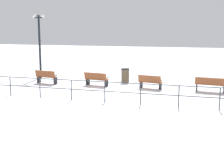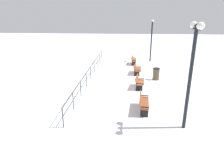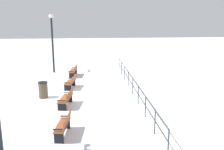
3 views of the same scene
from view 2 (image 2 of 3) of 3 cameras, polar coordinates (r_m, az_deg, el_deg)
ground_plane at (r=15.91m, az=7.67°, el=-1.46°), size 80.00×80.00×0.00m
bench_nearest at (r=10.87m, az=9.42°, el=-8.23°), size 0.68×1.74×0.89m
bench_second at (r=14.12m, az=8.23°, el=-2.10°), size 0.81×1.52×0.87m
bench_third at (r=17.47m, az=7.51°, el=1.85°), size 0.82×1.64×0.89m
bench_fourth at (r=20.85m, az=6.49°, el=4.60°), size 0.64×1.57×0.91m
lamppost_near at (r=8.83m, az=23.14°, el=3.84°), size 0.31×1.11×4.95m
lamppost_middle at (r=22.14m, az=11.91°, el=11.49°), size 0.24×0.95×4.73m
waterfront_railing at (r=15.92m, az=-6.49°, el=1.36°), size 0.05×14.67×1.09m
trash_bin at (r=16.11m, az=13.22°, el=0.34°), size 0.56×0.56×1.00m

